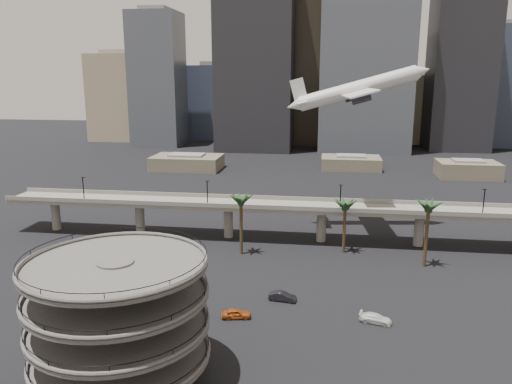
# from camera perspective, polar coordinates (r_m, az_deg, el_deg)

# --- Properties ---
(ground) EXTENTS (700.00, 700.00, 0.00)m
(ground) POSITION_cam_1_polar(r_m,az_deg,el_deg) (69.38, -2.94, -19.87)
(ground) COLOR black
(ground) RESTS_ON ground
(parking_ramp) EXTENTS (22.20, 22.20, 17.35)m
(parking_ramp) POSITION_cam_1_polar(r_m,az_deg,el_deg) (64.74, -15.42, -12.94)
(parking_ramp) COLOR #464341
(parking_ramp) RESTS_ON ground
(overpass) EXTENTS (130.00, 9.30, 14.70)m
(overpass) POSITION_cam_1_polar(r_m,az_deg,el_deg) (116.66, 2.11, -1.96)
(overpass) COLOR slate
(overpass) RESTS_ON ground
(palm_trees) EXTENTS (42.40, 10.40, 14.00)m
(palm_trees) POSITION_cam_1_polar(r_m,az_deg,el_deg) (105.08, 9.17, -1.52)
(palm_trees) COLOR #48371F
(palm_trees) RESTS_ON ground
(low_buildings) EXTENTS (135.00, 27.50, 6.80)m
(low_buildings) POSITION_cam_1_polar(r_m,az_deg,el_deg) (202.42, 6.60, 3.17)
(low_buildings) COLOR brown
(low_buildings) RESTS_ON ground
(skyline) EXTENTS (269.00, 86.00, 110.88)m
(skyline) POSITION_cam_1_polar(r_m,az_deg,el_deg) (274.15, 9.02, 13.61)
(skyline) COLOR gray
(skyline) RESTS_ON ground
(airborne_jet) EXTENTS (34.70, 30.82, 12.46)m
(airborne_jet) POSITION_cam_1_polar(r_m,az_deg,el_deg) (124.12, 11.45, 11.42)
(airborne_jet) COLOR silver
(airborne_jet) RESTS_ON ground
(car_a) EXTENTS (4.97, 2.71, 1.60)m
(car_a) POSITION_cam_1_polar(r_m,az_deg,el_deg) (81.90, -2.28, -13.69)
(car_a) COLOR #B05219
(car_a) RESTS_ON ground
(car_b) EXTENTS (4.91, 2.31, 1.56)m
(car_b) POSITION_cam_1_polar(r_m,az_deg,el_deg) (87.60, 3.06, -11.84)
(car_b) COLOR black
(car_b) RESTS_ON ground
(car_c) EXTENTS (5.33, 3.19, 1.45)m
(car_c) POSITION_cam_1_polar(r_m,az_deg,el_deg) (82.66, 13.50, -13.87)
(car_c) COLOR silver
(car_c) RESTS_ON ground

